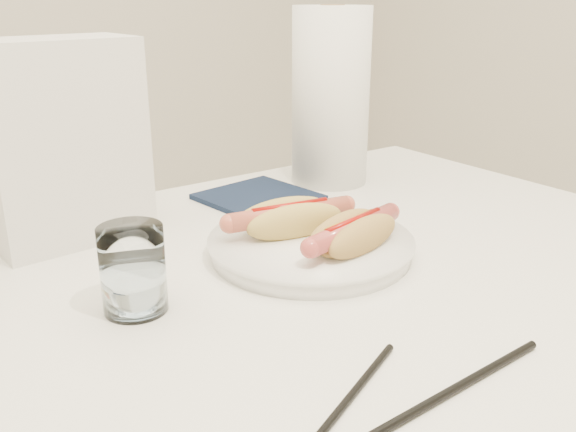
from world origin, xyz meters
TOP-DOWN VIEW (x-y plane):
  - table at (0.00, 0.00)m, footprint 1.20×0.80m
  - plate at (0.08, 0.03)m, footprint 0.27×0.27m
  - hotdog_left at (0.07, 0.06)m, footprint 0.17×0.09m
  - hotdog_right at (0.10, -0.02)m, footprint 0.16×0.09m
  - water_glass at (-0.16, 0.02)m, footprint 0.07×0.07m
  - chopstick_near at (-0.10, -0.24)m, footprint 0.21×0.10m
  - chopstick_far at (-0.01, -0.27)m, footprint 0.25×0.02m
  - napkin_box at (-0.15, 0.27)m, footprint 0.21×0.13m
  - navy_napkin at (0.15, 0.26)m, footprint 0.18×0.18m
  - paper_towel_roll at (0.31, 0.28)m, footprint 0.17×0.17m

SIDE VIEW (x-z plane):
  - table at x=0.00m, z-range 0.32..1.07m
  - chopstick_near at x=-0.10m, z-range 0.75..0.76m
  - chopstick_far at x=-0.01m, z-range 0.75..0.76m
  - navy_napkin at x=0.15m, z-range 0.75..0.76m
  - plate at x=0.08m, z-range 0.75..0.77m
  - hotdog_right at x=0.10m, z-range 0.77..0.81m
  - hotdog_left at x=0.07m, z-range 0.77..0.82m
  - water_glass at x=-0.16m, z-range 0.75..0.84m
  - napkin_box at x=-0.15m, z-range 0.75..1.02m
  - paper_towel_roll at x=0.31m, z-range 0.75..1.05m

